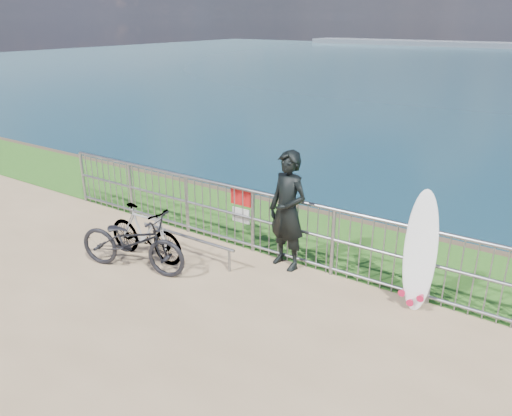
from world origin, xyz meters
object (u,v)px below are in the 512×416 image
Objects in this scene: bicycle_far at (145,233)px; surfer at (288,211)px; bicycle_near at (132,242)px; surfboard at (420,255)px.

surfer is at bearing -64.86° from bicycle_far.
bicycle_near is at bearing -164.32° from bicycle_far.
bicycle_far is at bearing 4.33° from bicycle_near.
bicycle_near is at bearing -129.75° from surfer.
surfer is 2.11m from surfboard.
bicycle_far is (-4.20, -1.07, -0.31)m from surfboard.
bicycle_far is at bearing -165.68° from surfboard.
bicycle_near is 0.44m from bicycle_far.
surfer reaches higher than bicycle_far.
surfboard is at bearing -77.91° from bicycle_far.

